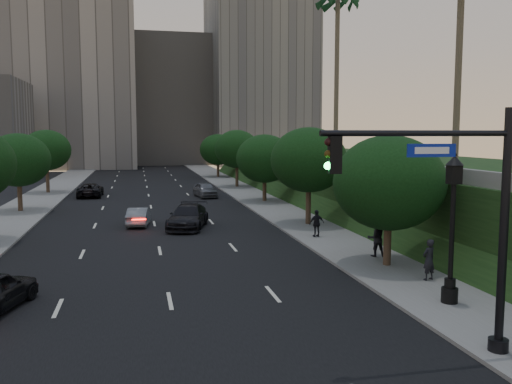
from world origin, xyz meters
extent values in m
plane|color=black|center=(0.00, 0.00, 0.00)|extent=(160.00, 160.00, 0.00)
cube|color=black|center=(0.00, 30.00, 0.01)|extent=(16.00, 140.00, 0.02)
cube|color=slate|center=(10.25, 30.00, 0.07)|extent=(4.50, 140.00, 0.15)
cube|color=slate|center=(-10.25, 30.00, 0.07)|extent=(4.50, 140.00, 0.15)
cube|color=black|center=(22.00, 28.00, 2.00)|extent=(18.00, 90.00, 4.00)
cube|color=slate|center=(13.50, 28.00, 4.35)|extent=(0.35, 90.00, 0.70)
cube|color=gray|center=(-14.00, 92.00, 16.00)|extent=(26.00, 20.00, 32.00)
cube|color=gray|center=(6.00, 102.00, 13.00)|extent=(22.00, 18.00, 26.00)
cube|color=slate|center=(24.00, 96.00, 18.00)|extent=(20.00, 22.00, 36.00)
cylinder|color=#38281C|center=(10.30, 8.00, 1.43)|extent=(0.36, 0.36, 2.86)
ellipsoid|color=black|center=(10.30, 8.00, 4.03)|extent=(5.20, 5.20, 4.42)
cylinder|color=#38281C|center=(10.30, 20.00, 1.61)|extent=(0.36, 0.36, 3.21)
ellipsoid|color=black|center=(10.30, 20.00, 4.53)|extent=(5.20, 5.20, 4.42)
cylinder|color=#38281C|center=(10.30, 33.00, 1.43)|extent=(0.36, 0.36, 2.86)
ellipsoid|color=black|center=(10.30, 33.00, 4.03)|extent=(5.20, 5.20, 4.42)
cylinder|color=#38281C|center=(10.30, 47.00, 1.61)|extent=(0.36, 0.36, 3.21)
ellipsoid|color=black|center=(10.30, 47.00, 4.53)|extent=(5.20, 5.20, 4.42)
cylinder|color=#38281C|center=(10.30, 62.00, 1.43)|extent=(0.36, 0.36, 2.86)
ellipsoid|color=black|center=(10.30, 62.00, 4.03)|extent=(5.20, 5.20, 4.42)
cylinder|color=#38281C|center=(-10.30, 31.00, 1.50)|extent=(0.36, 0.36, 2.99)
ellipsoid|color=black|center=(-10.30, 31.00, 4.22)|extent=(5.00, 5.00, 4.25)
cylinder|color=#38281C|center=(-10.30, 45.00, 1.63)|extent=(0.36, 0.36, 3.26)
ellipsoid|color=black|center=(-10.30, 45.00, 4.59)|extent=(5.00, 5.00, 4.25)
cylinder|color=#4C4233|center=(17.50, 14.00, 10.00)|extent=(0.40, 0.40, 12.00)
cylinder|color=#4C4233|center=(16.00, 30.00, 11.25)|extent=(0.40, 0.40, 14.50)
cylinder|color=black|center=(8.81, -2.08, 3.50)|extent=(0.24, 0.24, 7.00)
cylinder|color=black|center=(8.81, -2.08, 0.25)|extent=(0.56, 0.56, 0.50)
cylinder|color=black|center=(6.11, -2.08, 6.30)|extent=(5.40, 0.16, 0.16)
cube|color=black|center=(3.81, -2.08, 5.75)|extent=(0.32, 0.22, 0.95)
sphere|color=black|center=(3.63, -2.08, 6.08)|extent=(0.20, 0.20, 0.20)
sphere|color=#3F2B0A|center=(3.63, -2.08, 5.78)|extent=(0.20, 0.20, 0.20)
sphere|color=#19F24C|center=(3.63, -2.08, 5.48)|extent=(0.20, 0.20, 0.20)
cube|color=#0B2097|center=(6.51, -2.08, 5.85)|extent=(1.40, 0.05, 0.35)
cylinder|color=black|center=(9.95, 2.20, 0.35)|extent=(0.60, 0.60, 0.70)
cylinder|color=black|center=(9.95, 2.20, 0.85)|extent=(0.40, 0.40, 0.40)
cylinder|color=black|center=(9.95, 2.20, 2.80)|extent=(0.18, 0.18, 3.60)
cube|color=black|center=(9.95, 2.20, 4.85)|extent=(0.42, 0.42, 0.70)
cone|color=black|center=(9.95, 2.20, 5.35)|extent=(0.64, 0.64, 0.35)
sphere|color=black|center=(9.95, 2.20, 5.55)|extent=(0.14, 0.14, 0.14)
imported|color=slate|center=(-1.05, 22.60, 0.64)|extent=(1.80, 3.99, 1.27)
imported|color=black|center=(-5.69, 40.96, 0.69)|extent=(2.37, 4.99, 1.38)
imported|color=black|center=(2.15, 20.74, 0.78)|extent=(3.57, 5.78, 1.56)
imported|color=#57595E|center=(5.48, 38.25, 0.75)|extent=(2.35, 4.58, 1.49)
imported|color=black|center=(10.80, 5.16, 1.02)|extent=(0.73, 0.59, 1.74)
imported|color=black|center=(10.55, 9.76, 1.06)|extent=(0.97, 0.80, 1.83)
imported|color=black|center=(9.33, 15.34, 0.96)|extent=(0.99, 0.51, 1.62)
camera|label=1|loc=(-1.10, -15.06, 6.29)|focal=38.00mm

